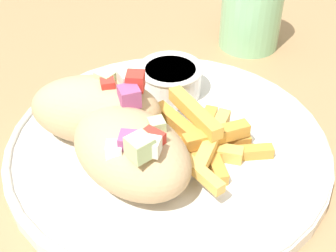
% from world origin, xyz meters
% --- Properties ---
extents(table, '(1.13, 1.13, 0.75)m').
position_xyz_m(table, '(0.00, 0.00, 0.66)').
color(table, '#9E7A51').
rests_on(table, ground_plane).
extents(plate, '(0.30, 0.30, 0.02)m').
position_xyz_m(plate, '(0.03, -0.01, 0.76)').
color(plate, white).
rests_on(plate, table).
extents(pita_sandwich_near, '(0.14, 0.14, 0.07)m').
position_xyz_m(pita_sandwich_near, '(-0.00, -0.06, 0.79)').
color(pita_sandwich_near, tan).
rests_on(pita_sandwich_near, plate).
extents(pita_sandwich_far, '(0.13, 0.09, 0.07)m').
position_xyz_m(pita_sandwich_far, '(-0.03, 0.00, 0.80)').
color(pita_sandwich_far, tan).
rests_on(pita_sandwich_far, plate).
extents(fries_pile, '(0.14, 0.13, 0.04)m').
position_xyz_m(fries_pile, '(0.06, -0.03, 0.78)').
color(fries_pile, gold).
rests_on(fries_pile, plate).
extents(sauce_ramekin, '(0.07, 0.07, 0.03)m').
position_xyz_m(sauce_ramekin, '(0.04, 0.07, 0.78)').
color(sauce_ramekin, white).
rests_on(sauce_ramekin, plate).
extents(water_glass, '(0.08, 0.08, 0.10)m').
position_xyz_m(water_glass, '(0.15, 0.19, 0.79)').
color(water_glass, '#8CCC93').
rests_on(water_glass, table).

